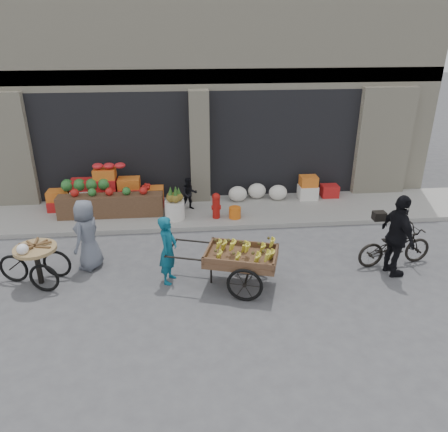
{
  "coord_description": "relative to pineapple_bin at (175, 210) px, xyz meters",
  "views": [
    {
      "loc": [
        -0.45,
        -7.17,
        4.94
      ],
      "look_at": [
        0.36,
        1.44,
        1.1
      ],
      "focal_mm": 35.0,
      "sensor_mm": 36.0,
      "label": 1
    }
  ],
  "objects": [
    {
      "name": "vendor_grey",
      "position": [
        -1.83,
        -2.17,
        0.42
      ],
      "size": [
        0.74,
        0.9,
        1.58
      ],
      "primitive_type": "imported",
      "rotation": [
        0.0,
        0.0,
        -1.93
      ],
      "color": "slate",
      "rests_on": "ground"
    },
    {
      "name": "right_bay_goods",
      "position": [
        3.36,
        1.1,
        0.04
      ],
      "size": [
        3.35,
        0.6,
        0.7
      ],
      "color": "silver",
      "rests_on": "sidewalk"
    },
    {
      "name": "tricycle_cart",
      "position": [
        -2.75,
        -2.74,
        0.2
      ],
      "size": [
        1.46,
        0.99,
        0.95
      ],
      "rotation": [
        0.0,
        0.0,
        -0.2
      ],
      "color": "#9E7F51",
      "rests_on": "ground"
    },
    {
      "name": "fire_hydrant",
      "position": [
        1.1,
        -0.05,
        0.13
      ],
      "size": [
        0.22,
        0.22,
        0.71
      ],
      "color": "#A5140F",
      "rests_on": "sidewalk"
    },
    {
      "name": "building",
      "position": [
        0.75,
        4.43,
        3.0
      ],
      "size": [
        14.0,
        6.45,
        7.0
      ],
      "color": "beige",
      "rests_on": "ground"
    },
    {
      "name": "fruit_display",
      "position": [
        -1.73,
        0.78,
        0.3
      ],
      "size": [
        3.1,
        1.12,
        1.24
      ],
      "color": "red",
      "rests_on": "sidewalk"
    },
    {
      "name": "ground",
      "position": [
        0.75,
        -3.6,
        -0.37
      ],
      "size": [
        80.0,
        80.0,
        0.0
      ],
      "primitive_type": "plane",
      "color": "#424244",
      "rests_on": "ground"
    },
    {
      "name": "pineapple_bin",
      "position": [
        0.0,
        0.0,
        0.0
      ],
      "size": [
        0.52,
        0.52,
        0.5
      ],
      "primitive_type": "cylinder",
      "color": "silver",
      "rests_on": "sidewalk"
    },
    {
      "name": "orange_bucket",
      "position": [
        1.6,
        -0.1,
        -0.1
      ],
      "size": [
        0.32,
        0.32,
        0.3
      ],
      "primitive_type": "cylinder",
      "color": "orange",
      "rests_on": "sidewalk"
    },
    {
      "name": "sidewalk",
      "position": [
        0.75,
        0.5,
        -0.31
      ],
      "size": [
        18.0,
        2.2,
        0.12
      ],
      "primitive_type": "cube",
      "color": "gray",
      "rests_on": "ground"
    },
    {
      "name": "cyclist",
      "position": [
        4.63,
        -3.07,
        0.53
      ],
      "size": [
        0.56,
        1.1,
        1.8
      ],
      "primitive_type": "imported",
      "rotation": [
        0.0,
        0.0,
        1.69
      ],
      "color": "black",
      "rests_on": "ground"
    },
    {
      "name": "bicycle",
      "position": [
        4.83,
        -2.67,
        0.08
      ],
      "size": [
        1.78,
        0.8,
        0.9
      ],
      "primitive_type": "imported",
      "rotation": [
        0.0,
        0.0,
        1.69
      ],
      "color": "black",
      "rests_on": "ground"
    },
    {
      "name": "banana_cart",
      "position": [
        1.3,
        -3.23,
        0.36
      ],
      "size": [
        2.56,
        1.6,
        1.0
      ],
      "rotation": [
        0.0,
        0.0,
        -0.3
      ],
      "color": "brown",
      "rests_on": "ground"
    },
    {
      "name": "seated_person",
      "position": [
        0.4,
        0.6,
        0.21
      ],
      "size": [
        0.51,
        0.43,
        0.93
      ],
      "primitive_type": "imported",
      "rotation": [
        0.0,
        0.0,
        0.17
      ],
      "color": "black",
      "rests_on": "sidewalk"
    },
    {
      "name": "vendor_woman",
      "position": [
        -0.1,
        -2.91,
        0.36
      ],
      "size": [
        0.48,
        0.61,
        1.46
      ],
      "primitive_type": "imported",
      "rotation": [
        0.0,
        0.0,
        1.29
      ],
      "color": "#0D5168",
      "rests_on": "ground"
    }
  ]
}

